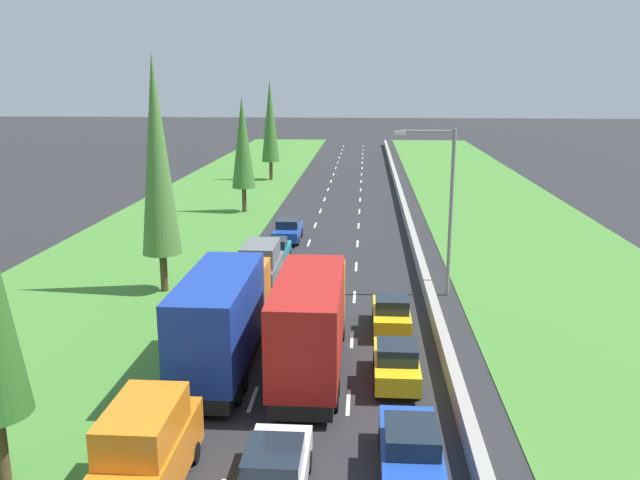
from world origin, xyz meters
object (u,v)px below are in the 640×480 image
teal_hatchback_left_lane (275,251)px  white_sedan_centre_lane (274,474)px  street_light_mast (445,200)px  blue_sedan_right_lane (411,450)px  poplar_tree_third (243,143)px  red_box_truck_centre_lane (311,321)px  yellow_hatchback_right_lane (396,363)px  poplar_tree_fourth (270,122)px  blue_sedan_left_lane (288,230)px  yellow_hatchback_right_lane_fourth (391,314)px  orange_van_left_lane (147,449)px  grey_van_left_lane (261,268)px  blue_box_truck_left_lane (224,317)px  poplar_tree_second (157,156)px

teal_hatchback_left_lane → white_sedan_centre_lane: teal_hatchback_left_lane is taller
white_sedan_centre_lane → street_light_mast: bearing=70.5°
blue_sedan_right_lane → street_light_mast: bearing=80.9°
blue_sedan_right_lane → poplar_tree_third: size_ratio=0.45×
blue_sedan_right_lane → red_box_truck_centre_lane: bearing=117.3°
teal_hatchback_left_lane → yellow_hatchback_right_lane: same height
teal_hatchback_left_lane → poplar_tree_fourth: size_ratio=0.34×
blue_sedan_right_lane → white_sedan_centre_lane: 4.11m
blue_sedan_left_lane → poplar_tree_third: 12.83m
blue_sedan_left_lane → yellow_hatchback_right_lane_fourth: bearing=-68.4°
orange_van_left_lane → blue_sedan_right_lane: bearing=10.7°
grey_van_left_lane → yellow_hatchback_right_lane_fourth: (6.94, -5.32, -0.56)m
blue_sedan_left_lane → poplar_tree_third: size_ratio=0.45×
grey_van_left_lane → teal_hatchback_left_lane: grey_van_left_lane is taller
red_box_truck_centre_lane → poplar_tree_third: 34.00m
blue_box_truck_left_lane → yellow_hatchback_right_lane: (6.85, -0.91, -1.35)m
yellow_hatchback_right_lane → teal_hatchback_left_lane: bearing=112.8°
grey_van_left_lane → white_sedan_centre_lane: size_ratio=1.09×
grey_van_left_lane → yellow_hatchback_right_lane: bearing=-57.4°
blue_sedan_right_lane → yellow_hatchback_right_lane_fourth: (-0.15, 11.61, 0.02)m
teal_hatchback_left_lane → yellow_hatchback_right_lane_fourth: same height
white_sedan_centre_lane → poplar_tree_third: (-8.31, 40.90, 5.28)m
poplar_tree_fourth → blue_sedan_left_lane: bearing=-79.5°
blue_sedan_left_lane → white_sedan_centre_lane: same height
blue_box_truck_left_lane → white_sedan_centre_lane: blue_box_truck_left_lane is taller
grey_van_left_lane → poplar_tree_third: poplar_tree_third is taller
orange_van_left_lane → grey_van_left_lane: same height
red_box_truck_centre_lane → poplar_tree_third: (-8.64, 32.65, 3.91)m
street_light_mast → blue_sedan_left_lane: bearing=129.4°
poplar_tree_second → yellow_hatchback_right_lane_fourth: bearing=-22.4°
yellow_hatchback_right_lane → yellow_hatchback_right_lane_fourth: bearing=89.9°
teal_hatchback_left_lane → blue_sedan_right_lane: 23.77m
poplar_tree_third → street_light_mast: poplar_tree_third is taller
yellow_hatchback_right_lane → yellow_hatchback_right_lane_fourth: 5.53m
red_box_truck_centre_lane → poplar_tree_fourth: poplar_tree_fourth is taller
orange_van_left_lane → yellow_hatchback_right_lane_fourth: (7.26, 13.02, -0.56)m
blue_sedan_left_lane → red_box_truck_centre_lane: size_ratio=0.48×
blue_box_truck_left_lane → yellow_hatchback_right_lane_fourth: size_ratio=2.41×
blue_box_truck_left_lane → poplar_tree_fourth: poplar_tree_fourth is taller
white_sedan_centre_lane → yellow_hatchback_right_lane_fourth: yellow_hatchback_right_lane_fourth is taller
red_box_truck_centre_lane → poplar_tree_third: bearing=104.8°
orange_van_left_lane → poplar_tree_third: bearing=96.6°
teal_hatchback_left_lane → street_light_mast: 12.16m
blue_sedan_right_lane → poplar_tree_fourth: 60.55m
yellow_hatchback_right_lane → poplar_tree_third: 35.83m
blue_sedan_right_lane → poplar_tree_second: 21.88m
red_box_truck_centre_lane → street_light_mast: (6.25, 10.31, 3.05)m
blue_sedan_left_lane → poplar_tree_second: 15.00m
orange_van_left_lane → poplar_tree_third: 41.39m
blue_box_truck_left_lane → blue_sedan_left_lane: (0.01, 21.95, -1.37)m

